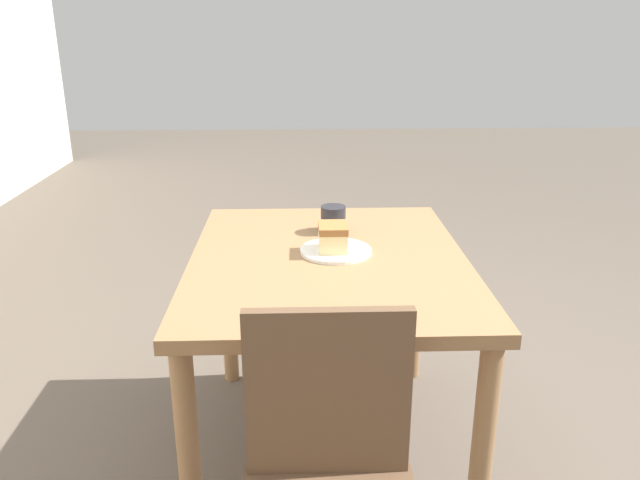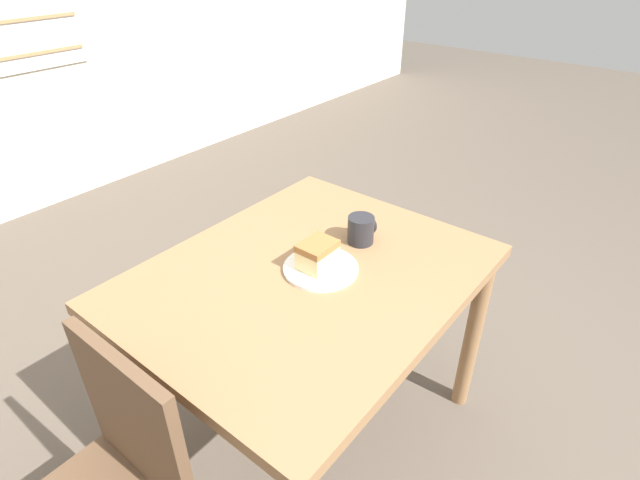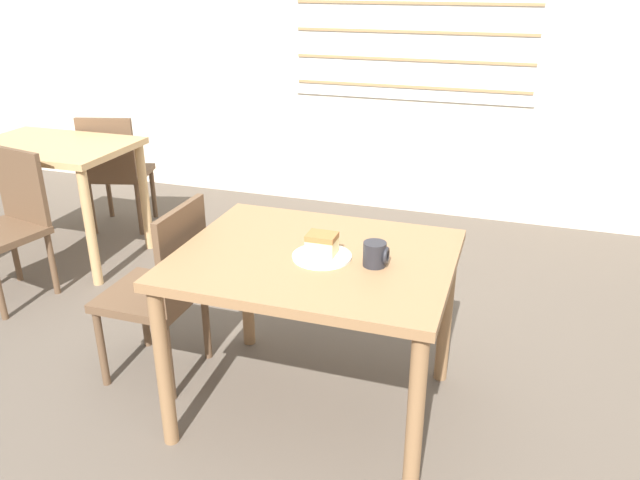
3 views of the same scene
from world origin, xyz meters
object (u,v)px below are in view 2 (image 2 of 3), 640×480
Objects in this scene: dining_table_near at (307,297)px; plate at (321,268)px; cake_slice at (317,255)px; coffee_mug at (361,229)px.

plate is at bearing -34.77° from dining_table_near.
dining_table_near is 9.50× the size of cake_slice.
plate reaches higher than dining_table_near.
plate is 0.22m from coffee_mug.
coffee_mug reaches higher than dining_table_near.
coffee_mug reaches higher than plate.
dining_table_near is 0.16m from cake_slice.
cake_slice reaches higher than plate.
cake_slice is 0.22m from coffee_mug.
cake_slice is 1.18× the size of coffee_mug.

